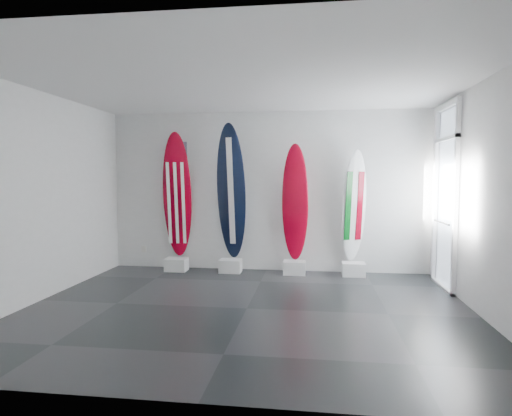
# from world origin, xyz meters

# --- Properties ---
(floor) EXTENTS (6.00, 6.00, 0.00)m
(floor) POSITION_xyz_m (0.00, 0.00, 0.00)
(floor) COLOR black
(floor) RESTS_ON ground
(ceiling) EXTENTS (6.00, 6.00, 0.00)m
(ceiling) POSITION_xyz_m (0.00, 0.00, 3.00)
(ceiling) COLOR white
(ceiling) RESTS_ON wall_back
(wall_back) EXTENTS (6.00, 0.00, 6.00)m
(wall_back) POSITION_xyz_m (0.00, 2.50, 1.50)
(wall_back) COLOR silver
(wall_back) RESTS_ON ground
(wall_front) EXTENTS (6.00, 0.00, 6.00)m
(wall_front) POSITION_xyz_m (0.00, -2.50, 1.50)
(wall_front) COLOR silver
(wall_front) RESTS_ON ground
(wall_left) EXTENTS (0.00, 5.00, 5.00)m
(wall_left) POSITION_xyz_m (-3.00, 0.00, 1.50)
(wall_left) COLOR silver
(wall_left) RESTS_ON ground
(wall_right) EXTENTS (0.00, 5.00, 5.00)m
(wall_right) POSITION_xyz_m (3.00, 0.00, 1.50)
(wall_right) COLOR silver
(wall_right) RESTS_ON ground
(display_block_usa) EXTENTS (0.40, 0.30, 0.24)m
(display_block_usa) POSITION_xyz_m (-1.69, 2.18, 0.12)
(display_block_usa) COLOR white
(display_block_usa) RESTS_ON floor
(surfboard_usa) EXTENTS (0.59, 0.51, 2.38)m
(surfboard_usa) POSITION_xyz_m (-1.69, 2.28, 1.42)
(surfboard_usa) COLOR #980218
(surfboard_usa) RESTS_ON display_block_usa
(display_block_navy) EXTENTS (0.40, 0.30, 0.24)m
(display_block_navy) POSITION_xyz_m (-0.65, 2.18, 0.12)
(display_block_navy) COLOR white
(display_block_navy) RESTS_ON floor
(surfboard_navy) EXTENTS (0.63, 0.44, 2.53)m
(surfboard_navy) POSITION_xyz_m (-0.65, 2.28, 1.50)
(surfboard_navy) COLOR black
(surfboard_navy) RESTS_ON display_block_navy
(display_block_swiss) EXTENTS (0.40, 0.30, 0.24)m
(display_block_swiss) POSITION_xyz_m (0.55, 2.18, 0.12)
(display_block_swiss) COLOR white
(display_block_swiss) RESTS_ON floor
(surfboard_swiss) EXTENTS (0.50, 0.22, 2.14)m
(surfboard_swiss) POSITION_xyz_m (0.55, 2.28, 1.31)
(surfboard_swiss) COLOR #980218
(surfboard_swiss) RESTS_ON display_block_swiss
(display_block_italy) EXTENTS (0.40, 0.30, 0.24)m
(display_block_italy) POSITION_xyz_m (1.60, 2.18, 0.12)
(display_block_italy) COLOR white
(display_block_italy) RESTS_ON floor
(surfboard_italy) EXTENTS (0.52, 0.41, 2.03)m
(surfboard_italy) POSITION_xyz_m (1.60, 2.28, 1.25)
(surfboard_italy) COLOR white
(surfboard_italy) RESTS_ON display_block_italy
(wall_outlet) EXTENTS (0.09, 0.02, 0.13)m
(wall_outlet) POSITION_xyz_m (-2.45, 2.48, 0.35)
(wall_outlet) COLOR silver
(wall_outlet) RESTS_ON wall_back
(glass_door) EXTENTS (0.12, 1.16, 2.85)m
(glass_door) POSITION_xyz_m (2.97, 1.55, 1.43)
(glass_door) COLOR white
(glass_door) RESTS_ON floor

